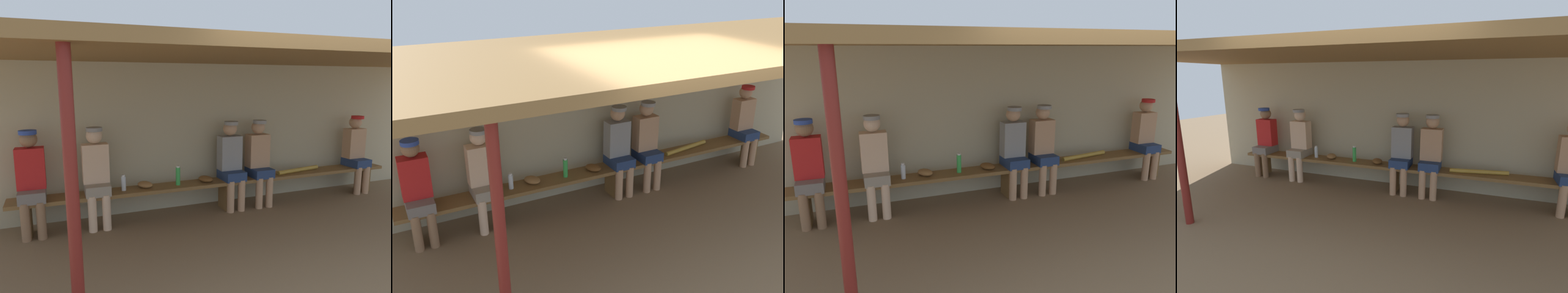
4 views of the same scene
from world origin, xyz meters
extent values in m
plane|color=brown|center=(0.00, 0.00, 0.00)|extent=(24.00, 24.00, 0.00)
cube|color=#B7AD8C|center=(0.00, 2.00, 1.10)|extent=(8.00, 0.20, 2.20)
cube|color=olive|center=(0.00, 0.70, 2.26)|extent=(8.00, 2.80, 0.12)
cylinder|color=maroon|center=(-2.27, -0.55, 1.10)|extent=(0.10, 0.10, 2.20)
cube|color=brown|center=(0.00, 1.55, 0.43)|extent=(6.00, 0.36, 0.05)
cube|color=brown|center=(-2.75, 1.55, 0.21)|extent=(0.08, 0.29, 0.41)
cube|color=brown|center=(0.00, 1.55, 0.21)|extent=(0.08, 0.29, 0.41)
cube|color=brown|center=(2.75, 1.55, 0.21)|extent=(0.08, 0.29, 0.41)
cube|color=navy|center=(0.11, 1.53, 0.53)|extent=(0.32, 0.40, 0.14)
cylinder|color=tan|center=(0.02, 1.37, 0.24)|extent=(0.11, 0.11, 0.48)
cylinder|color=tan|center=(0.20, 1.37, 0.24)|extent=(0.11, 0.11, 0.48)
cube|color=gray|center=(0.11, 1.61, 0.86)|extent=(0.34, 0.20, 0.52)
sphere|color=tan|center=(0.11, 1.61, 1.23)|extent=(0.21, 0.21, 0.21)
cylinder|color=gray|center=(0.11, 1.57, 1.32)|extent=(0.21, 0.21, 0.05)
cube|color=navy|center=(0.59, 1.53, 0.53)|extent=(0.32, 0.40, 0.14)
cylinder|color=tan|center=(0.50, 1.37, 0.24)|extent=(0.11, 0.11, 0.48)
cylinder|color=tan|center=(0.68, 1.37, 0.24)|extent=(0.11, 0.11, 0.48)
cube|color=tan|center=(0.59, 1.61, 0.86)|extent=(0.34, 0.20, 0.52)
sphere|color=tan|center=(0.59, 1.61, 1.23)|extent=(0.21, 0.21, 0.21)
cylinder|color=gray|center=(0.59, 1.57, 1.32)|extent=(0.21, 0.21, 0.05)
cube|color=slate|center=(-2.68, 1.53, 0.53)|extent=(0.32, 0.40, 0.14)
cylinder|color=#8C6647|center=(-2.77, 1.37, 0.24)|extent=(0.11, 0.11, 0.48)
cylinder|color=#8C6647|center=(-2.59, 1.37, 0.24)|extent=(0.11, 0.11, 0.48)
cube|color=red|center=(-2.68, 1.61, 0.86)|extent=(0.34, 0.20, 0.52)
sphere|color=#8C6647|center=(-2.68, 1.61, 1.23)|extent=(0.21, 0.21, 0.21)
cylinder|color=#2D47A5|center=(-2.68, 1.57, 1.32)|extent=(0.21, 0.21, 0.05)
cube|color=navy|center=(2.56, 1.53, 0.53)|extent=(0.32, 0.40, 0.14)
cylinder|color=tan|center=(2.47, 1.37, 0.24)|extent=(0.11, 0.11, 0.48)
cylinder|color=tan|center=(2.65, 1.37, 0.24)|extent=(0.11, 0.11, 0.48)
cube|color=tan|center=(2.56, 1.61, 0.86)|extent=(0.34, 0.20, 0.52)
sphere|color=tan|center=(2.56, 1.61, 1.23)|extent=(0.21, 0.21, 0.21)
cylinder|color=red|center=(2.56, 1.57, 1.32)|extent=(0.21, 0.21, 0.05)
cube|color=gray|center=(-1.89, 1.53, 0.53)|extent=(0.32, 0.40, 0.14)
cylinder|color=beige|center=(-1.98, 1.37, 0.24)|extent=(0.11, 0.11, 0.48)
cylinder|color=beige|center=(-1.80, 1.37, 0.24)|extent=(0.11, 0.11, 0.48)
cube|color=beige|center=(-1.89, 1.61, 0.86)|extent=(0.34, 0.20, 0.52)
sphere|color=beige|center=(-1.89, 1.61, 1.23)|extent=(0.21, 0.21, 0.21)
cylinder|color=gray|center=(-1.89, 1.57, 1.32)|extent=(0.21, 0.21, 0.05)
cylinder|color=green|center=(-0.75, 1.54, 0.59)|extent=(0.06, 0.06, 0.26)
cylinder|color=white|center=(-0.75, 1.54, 0.73)|extent=(0.04, 0.04, 0.02)
cylinder|color=silver|center=(-1.53, 1.55, 0.56)|extent=(0.06, 0.06, 0.19)
cylinder|color=white|center=(-1.53, 1.55, 0.67)|extent=(0.04, 0.04, 0.02)
ellipsoid|color=brown|center=(-0.32, 1.54, 0.51)|extent=(0.27, 0.29, 0.09)
ellipsoid|color=olive|center=(-1.23, 1.57, 0.51)|extent=(0.27, 0.29, 0.09)
cylinder|color=#B28C33|center=(1.35, 1.55, 0.49)|extent=(0.87, 0.20, 0.07)
camera|label=1|loc=(-2.35, -3.29, 1.93)|focal=33.45mm
camera|label=2|loc=(-3.06, -3.61, 3.24)|focal=41.56mm
camera|label=3|loc=(-2.18, -3.26, 2.18)|focal=34.18mm
camera|label=4|loc=(1.32, -3.17, 1.91)|focal=27.40mm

